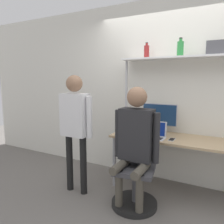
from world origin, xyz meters
name	(u,v)px	position (x,y,z in m)	size (l,w,h in m)	color
ground_plane	(164,202)	(0.00, 0.00, 0.00)	(12.00, 12.00, 0.00)	slate
wall_back	(180,93)	(0.00, 0.67, 1.35)	(8.00, 0.06, 2.70)	silver
desk	(172,144)	(0.00, 0.33, 0.68)	(1.64, 0.62, 0.77)	tan
shelf_unit	(177,77)	(0.00, 0.48, 1.57)	(1.56, 0.31, 1.85)	white
monitor	(159,116)	(-0.24, 0.51, 1.01)	(0.51, 0.19, 0.43)	#B7B7BC
laptop	(153,133)	(-0.24, 0.22, 0.83)	(0.34, 0.21, 0.22)	silver
cell_phone	(172,140)	(0.02, 0.20, 0.77)	(0.07, 0.15, 0.01)	silver
office_chair	(135,182)	(-0.31, -0.22, 0.30)	(0.56, 0.56, 0.95)	black
person_seated	(135,137)	(-0.30, -0.27, 0.87)	(0.56, 0.48, 1.46)	#4C473D
person_standing	(75,120)	(-1.14, -0.31, 1.01)	(0.53, 0.22, 1.60)	black
bottle_red	(147,52)	(-0.45, 0.48, 1.94)	(0.07, 0.07, 0.22)	maroon
bottle_green	(180,49)	(0.02, 0.48, 1.95)	(0.09, 0.09, 0.24)	#2D8C3F
storage_box	(215,48)	(0.45, 0.48, 1.93)	(0.20, 0.17, 0.17)	#4C4C51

